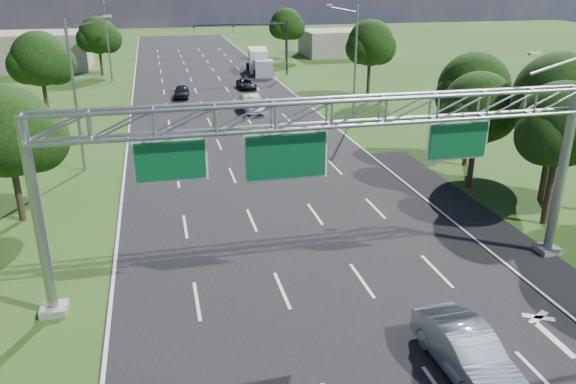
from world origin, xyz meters
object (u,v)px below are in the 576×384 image
object	(u,v)px
sign_gantry	(331,128)
traffic_signal	(260,35)
box_truck	(259,62)
silver_sedan	(467,351)

from	to	relation	value
sign_gantry	traffic_signal	distance (m)	53.51
sign_gantry	box_truck	bearing A→B (deg)	82.44
silver_sedan	traffic_signal	bearing A→B (deg)	84.02
traffic_signal	silver_sedan	size ratio (longest dim) A/B	2.49
sign_gantry	silver_sedan	bearing A→B (deg)	-68.53
box_truck	traffic_signal	bearing A→B (deg)	-87.21
sign_gantry	box_truck	world-z (taller)	sign_gantry
traffic_signal	box_truck	world-z (taller)	traffic_signal
sign_gantry	traffic_signal	xyz separation A→B (m)	(7.15, 53.00, -1.72)
sign_gantry	silver_sedan	world-z (taller)	sign_gantry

